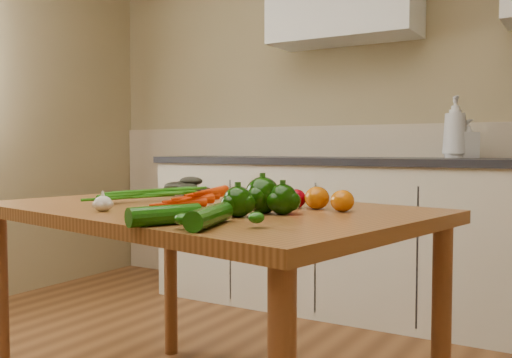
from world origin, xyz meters
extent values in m
cube|color=#9E8A5E|center=(0.00, 2.51, 1.30)|extent=(4.00, 0.02, 2.60)
cube|color=#C3B092|center=(0.00, 2.48, 0.55)|extent=(3.98, 0.03, 1.10)
cube|color=beige|center=(0.20, 2.19, 0.43)|extent=(2.80, 0.60, 0.86)
cube|color=#2A2A2F|center=(0.20, 2.19, 0.88)|extent=(2.84, 0.64, 0.04)
cube|color=brown|center=(0.12, 0.58, 0.74)|extent=(1.57, 1.16, 0.04)
cylinder|color=brown|center=(-0.59, 0.31, 0.36)|extent=(0.06, 0.06, 0.72)
cylinder|color=brown|center=(-0.44, 1.09, 0.36)|extent=(0.06, 0.06, 0.72)
cylinder|color=brown|center=(0.83, 0.85, 0.36)|extent=(0.06, 0.06, 0.72)
imported|color=silver|center=(0.57, 2.28, 1.07)|extent=(0.17, 0.17, 0.34)
imported|color=silver|center=(0.63, 2.33, 1.01)|extent=(0.14, 0.14, 0.21)
ellipsoid|color=beige|center=(-0.05, 0.29, 0.79)|extent=(0.06, 0.06, 0.05)
sphere|color=black|center=(0.39, 0.50, 0.81)|extent=(0.11, 0.11, 0.11)
sphere|color=black|center=(0.46, 0.51, 0.81)|extent=(0.09, 0.09, 0.09)
sphere|color=black|center=(0.38, 0.38, 0.80)|extent=(0.08, 0.08, 0.08)
ellipsoid|color=maroon|center=(0.41, 0.68, 0.79)|extent=(0.07, 0.07, 0.06)
ellipsoid|color=#B95604|center=(0.48, 0.68, 0.80)|extent=(0.08, 0.08, 0.07)
ellipsoid|color=#B95604|center=(0.58, 0.66, 0.79)|extent=(0.07, 0.07, 0.07)
cylinder|color=#0E4107|center=(0.42, 0.19, 0.79)|extent=(0.12, 0.24, 0.05)
cylinder|color=#0E4107|center=(0.31, 0.15, 0.79)|extent=(0.12, 0.20, 0.05)
camera|label=1|loc=(1.23, -0.95, 0.95)|focal=40.00mm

